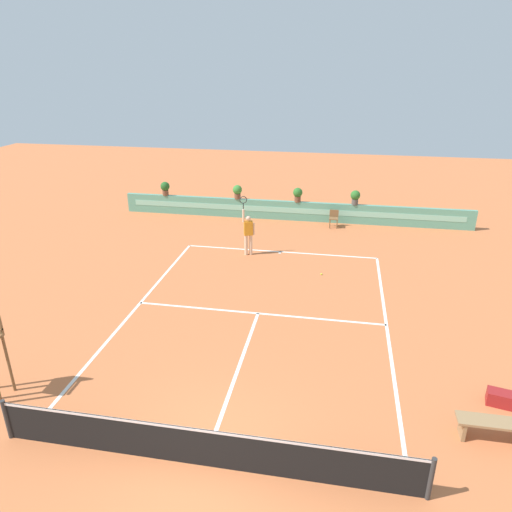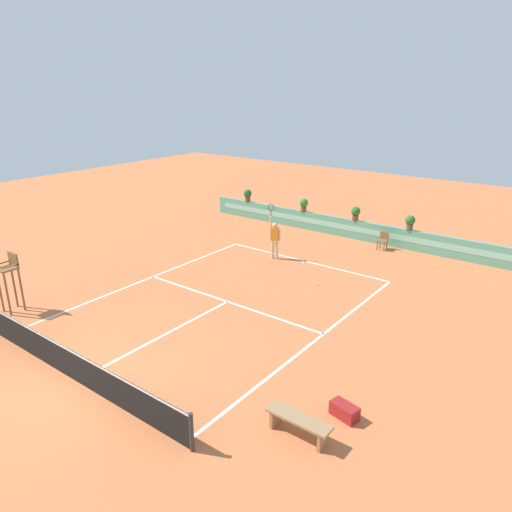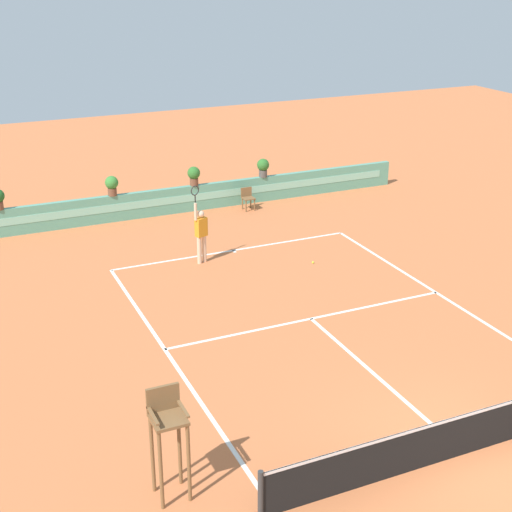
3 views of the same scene
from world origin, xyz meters
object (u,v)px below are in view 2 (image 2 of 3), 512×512
object	(u,v)px
tennis_player	(275,237)
potted_plant_centre	(356,213)
bench_courtside	(299,422)
gear_bag	(344,411)
potted_plant_right	(410,222)
ball_kid_chair	(383,240)
potted_plant_far_left	(248,195)
tennis_ball_near_baseline	(317,284)
potted_plant_left	(304,204)
umpire_chair	(10,276)

from	to	relation	value
tennis_player	potted_plant_centre	world-z (taller)	tennis_player
bench_courtside	gear_bag	bearing A→B (deg)	66.54
bench_courtside	potted_plant_right	size ratio (longest dim) A/B	2.21
ball_kid_chair	gear_bag	xyz separation A→B (m)	(4.39, -12.59, -0.30)
potted_plant_centre	potted_plant_far_left	bearing A→B (deg)	180.00
ball_kid_chair	potted_plant_far_left	bearing A→B (deg)	175.35
tennis_ball_near_baseline	potted_plant_far_left	bearing A→B (deg)	142.97
potted_plant_left	potted_plant_centre	bearing A→B (deg)	0.00
potted_plant_right	potted_plant_left	size ratio (longest dim) A/B	1.00
tennis_player	potted_plant_far_left	world-z (taller)	tennis_player
potted_plant_far_left	tennis_ball_near_baseline	bearing A→B (deg)	-37.03
potted_plant_centre	potted_plant_far_left	distance (m)	7.10
gear_bag	potted_plant_centre	size ratio (longest dim) A/B	0.97
gear_bag	potted_plant_left	world-z (taller)	potted_plant_left
bench_courtside	potted_plant_far_left	distance (m)	19.45
potted_plant_far_left	potted_plant_right	bearing A→B (deg)	0.00
ball_kid_chair	potted_plant_far_left	size ratio (longest dim) A/B	1.17
umpire_chair	ball_kid_chair	bearing A→B (deg)	61.57
umpire_chair	tennis_player	bearing A→B (deg)	66.81
bench_courtside	gear_bag	xyz separation A→B (m)	(0.54, 1.24, -0.20)
ball_kid_chair	tennis_ball_near_baseline	bearing A→B (deg)	-92.77
ball_kid_chair	potted_plant_left	xyz separation A→B (m)	(-5.05, 0.73, 0.93)
potted_plant_right	potted_plant_centre	bearing A→B (deg)	180.00
tennis_ball_near_baseline	potted_plant_centre	world-z (taller)	potted_plant_centre
potted_plant_far_left	gear_bag	bearing A→B (deg)	-44.83
potted_plant_centre	potted_plant_far_left	size ratio (longest dim) A/B	1.00
gear_bag	potted_plant_far_left	world-z (taller)	potted_plant_far_left
umpire_chair	potted_plant_far_left	bearing A→B (deg)	94.58
gear_bag	umpire_chair	bearing A→B (deg)	-171.56
bench_courtside	potted_plant_left	xyz separation A→B (m)	(-8.90, 14.56, 1.04)
ball_kid_chair	potted_plant_centre	bearing A→B (deg)	158.93
tennis_ball_near_baseline	potted_plant_centre	xyz separation A→B (m)	(-1.62, 6.58, 1.38)
potted_plant_centre	potted_plant_right	size ratio (longest dim) A/B	1.00
umpire_chair	potted_plant_left	bearing A→B (deg)	79.71
tennis_player	ball_kid_chair	bearing A→B (deg)	51.18
umpire_chair	tennis_player	xyz separation A→B (m)	(4.32, 10.07, -0.29)
ball_kid_chair	bench_courtside	distance (m)	14.36
potted_plant_right	potted_plant_left	bearing A→B (deg)	180.00
ball_kid_chair	gear_bag	bearing A→B (deg)	-70.76
ball_kid_chair	potted_plant_centre	distance (m)	2.24
ball_kid_chair	potted_plant_centre	world-z (taller)	potted_plant_centre
tennis_player	potted_plant_far_left	xyz separation A→B (m)	(-5.53, 5.05, 0.36)
tennis_player	potted_plant_left	world-z (taller)	tennis_player
tennis_ball_near_baseline	potted_plant_far_left	xyz separation A→B (m)	(-8.72, 6.58, 1.38)
gear_bag	potted_plant_left	xyz separation A→B (m)	(-9.44, 13.32, 1.23)
ball_kid_chair	tennis_player	bearing A→B (deg)	-128.82
ball_kid_chair	potted_plant_right	xyz separation A→B (m)	(0.98, 0.73, 0.93)
ball_kid_chair	tennis_ball_near_baseline	distance (m)	5.87
gear_bag	potted_plant_centre	bearing A→B (deg)	115.29
ball_kid_chair	bench_courtside	world-z (taller)	ball_kid_chair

